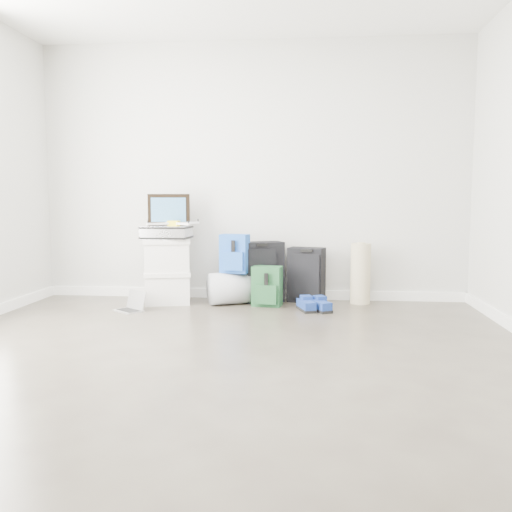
# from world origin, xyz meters

# --- Properties ---
(ground) EXTENTS (5.00, 5.00, 0.00)m
(ground) POSITION_xyz_m (0.00, 0.00, 0.00)
(ground) COLOR #362F27
(ground) RESTS_ON ground
(room_envelope) EXTENTS (4.52, 5.02, 2.71)m
(room_envelope) POSITION_xyz_m (0.00, 0.02, 1.72)
(room_envelope) COLOR beige
(room_envelope) RESTS_ON ground
(boxes_stack) EXTENTS (0.54, 0.48, 0.66)m
(boxes_stack) POSITION_xyz_m (-0.84, 2.14, 0.33)
(boxes_stack) COLOR silver
(boxes_stack) RESTS_ON ground
(briefcase) EXTENTS (0.47, 0.36, 0.13)m
(briefcase) POSITION_xyz_m (-0.84, 2.14, 0.73)
(briefcase) COLOR #B2B2B7
(briefcase) RESTS_ON boxes_stack
(painting) EXTENTS (0.43, 0.09, 0.32)m
(painting) POSITION_xyz_m (-0.84, 2.24, 0.96)
(painting) COLOR black
(painting) RESTS_ON briefcase
(drone) EXTENTS (0.45, 0.45, 0.05)m
(drone) POSITION_xyz_m (-0.76, 2.12, 0.82)
(drone) COLOR yellow
(drone) RESTS_ON briefcase
(duffel_bag) EXTENTS (0.61, 0.51, 0.32)m
(duffel_bag) POSITION_xyz_m (-0.14, 2.17, 0.16)
(duffel_bag) COLOR gray
(duffel_bag) RESTS_ON ground
(blue_backpack) EXTENTS (0.30, 0.25, 0.39)m
(blue_backpack) POSITION_xyz_m (-0.14, 2.14, 0.51)
(blue_backpack) COLOR #1947A8
(blue_backpack) RESTS_ON duffel_bag
(large_suitcase) EXTENTS (0.46, 0.40, 0.62)m
(large_suitcase) POSITION_xyz_m (0.13, 2.32, 0.31)
(large_suitcase) COLOR black
(large_suitcase) RESTS_ON ground
(green_backpack) EXTENTS (0.31, 0.25, 0.40)m
(green_backpack) POSITION_xyz_m (0.19, 2.08, 0.19)
(green_backpack) COLOR #163D1F
(green_backpack) RESTS_ON ground
(carry_on) EXTENTS (0.40, 0.32, 0.57)m
(carry_on) POSITION_xyz_m (0.58, 2.34, 0.28)
(carry_on) COLOR black
(carry_on) RESTS_ON ground
(shoes) EXTENTS (0.35, 0.32, 0.10)m
(shoes) POSITION_xyz_m (0.65, 1.89, 0.05)
(shoes) COLOR black
(shoes) RESTS_ON ground
(rolled_rug) EXTENTS (0.20, 0.20, 0.62)m
(rolled_rug) POSITION_xyz_m (1.13, 2.32, 0.31)
(rolled_rug) COLOR tan
(rolled_rug) RESTS_ON ground
(laptop) EXTENTS (0.33, 0.31, 0.19)m
(laptop) POSITION_xyz_m (-1.08, 1.72, 0.05)
(laptop) COLOR silver
(laptop) RESTS_ON ground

